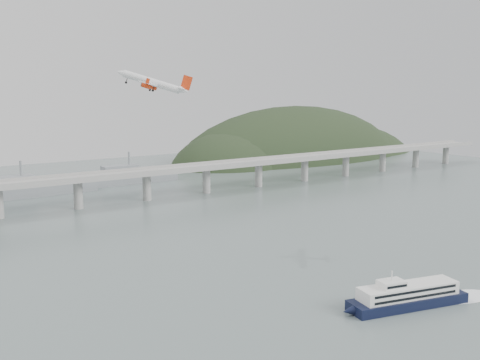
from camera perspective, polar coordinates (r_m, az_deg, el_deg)
ground at (r=235.56m, az=7.82°, el=-10.46°), size 900.00×900.00×0.00m
bridge at (r=396.75m, az=-12.23°, el=0.13°), size 800.00×22.00×23.90m
headland at (r=666.53m, az=6.46°, el=0.70°), size 365.00×155.00×156.00m
ferry at (r=219.17m, az=16.68°, el=-11.22°), size 75.70×26.83×14.48m
airliner at (r=253.00m, az=-8.80°, el=9.74°), size 28.12×27.11×12.42m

